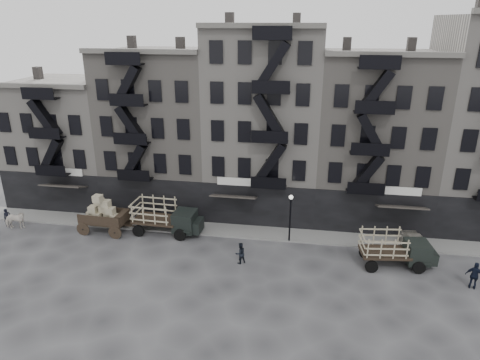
# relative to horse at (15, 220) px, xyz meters

# --- Properties ---
(ground) EXTENTS (140.00, 140.00, 0.00)m
(ground) POSITION_rel_horse_xyz_m (21.32, -1.14, -0.84)
(ground) COLOR #38383A
(ground) RESTS_ON ground
(sidewalk) EXTENTS (55.00, 2.50, 0.15)m
(sidewalk) POSITION_rel_horse_xyz_m (21.32, 2.61, -0.77)
(sidewalk) COLOR slate
(sidewalk) RESTS_ON ground
(building_west) EXTENTS (10.00, 11.35, 13.20)m
(building_west) POSITION_rel_horse_xyz_m (1.32, 8.69, 5.16)
(building_west) COLOR #A49E97
(building_west) RESTS_ON ground
(building_midwest) EXTENTS (10.00, 11.35, 16.20)m
(building_midwest) POSITION_rel_horse_xyz_m (11.32, 8.69, 6.66)
(building_midwest) COLOR gray
(building_midwest) RESTS_ON ground
(building_center) EXTENTS (10.00, 11.35, 18.20)m
(building_center) POSITION_rel_horse_xyz_m (21.32, 8.69, 7.66)
(building_center) COLOR #A49E97
(building_center) RESTS_ON ground
(building_mideast) EXTENTS (10.00, 11.35, 16.20)m
(building_mideast) POSITION_rel_horse_xyz_m (31.32, 8.69, 6.66)
(building_mideast) COLOR gray
(building_mideast) RESTS_ON ground
(lamp_post) EXTENTS (0.36, 0.36, 4.28)m
(lamp_post) POSITION_rel_horse_xyz_m (24.32, 1.46, 1.94)
(lamp_post) COLOR black
(lamp_post) RESTS_ON ground
(horse) EXTENTS (2.12, 1.22, 1.69)m
(horse) POSITION_rel_horse_xyz_m (0.00, 0.00, 0.00)
(horse) COLOR beige
(horse) RESTS_ON ground
(wagon) EXTENTS (4.32, 2.50, 3.55)m
(wagon) POSITION_rel_horse_xyz_m (8.03, 0.79, 1.18)
(wagon) COLOR black
(wagon) RESTS_ON ground
(stake_truck_west) EXTENTS (6.11, 2.73, 3.01)m
(stake_truck_west) POSITION_rel_horse_xyz_m (13.54, 1.46, 0.88)
(stake_truck_west) COLOR black
(stake_truck_west) RESTS_ON ground
(stake_truck_east) EXTENTS (5.73, 2.82, 2.78)m
(stake_truck_east) POSITION_rel_horse_xyz_m (32.38, -0.96, 0.74)
(stake_truck_east) COLOR black
(stake_truck_east) RESTS_ON ground
(car_east) EXTENTS (2.21, 4.38, 1.43)m
(car_east) POSITION_rel_horse_xyz_m (34.49, 1.21, -0.13)
(car_east) COLOR #B1AB9F
(car_east) RESTS_ON ground
(pedestrian_west) EXTENTS (0.64, 0.72, 1.66)m
(pedestrian_west) POSITION_rel_horse_xyz_m (-1.09, 0.45, -0.01)
(pedestrian_west) COLOR black
(pedestrian_west) RESTS_ON ground
(pedestrian_mid) EXTENTS (1.06, 1.03, 1.72)m
(pedestrian_mid) POSITION_rel_horse_xyz_m (20.76, -2.49, 0.01)
(pedestrian_mid) COLOR black
(pedestrian_mid) RESTS_ON ground
(policeman) EXTENTS (1.29, 0.86, 2.03)m
(policeman) POSITION_rel_horse_xyz_m (37.33, -3.18, 0.17)
(policeman) COLOR black
(policeman) RESTS_ON ground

